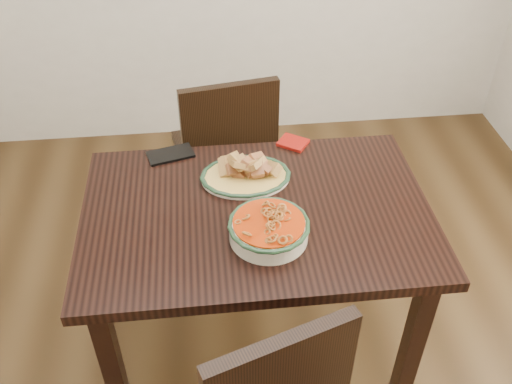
{
  "coord_description": "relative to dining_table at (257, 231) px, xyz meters",
  "views": [
    {
      "loc": [
        -0.1,
        -1.33,
        2.01
      ],
      "look_at": [
        0.05,
        0.12,
        0.81
      ],
      "focal_mm": 40.0,
      "sensor_mm": 36.0,
      "label": 1
    }
  ],
  "objects": [
    {
      "name": "noodle_bowl",
      "position": [
        0.02,
        -0.14,
        0.15
      ],
      "size": [
        0.26,
        0.26,
        0.08
      ],
      "color": "beige",
      "rests_on": "dining_table"
    },
    {
      "name": "fish_plate",
      "position": [
        -0.02,
        0.17,
        0.15
      ],
      "size": [
        0.32,
        0.25,
        0.11
      ],
      "color": "beige",
      "rests_on": "dining_table"
    },
    {
      "name": "dining_table",
      "position": [
        0.0,
        0.0,
        0.0
      ],
      "size": [
        1.17,
        0.78,
        0.75
      ],
      "color": "black",
      "rests_on": "ground"
    },
    {
      "name": "napkin",
      "position": [
        0.18,
        0.37,
        0.11
      ],
      "size": [
        0.14,
        0.13,
        0.01
      ],
      "primitive_type": "cube",
      "rotation": [
        0.0,
        0.0,
        -0.6
      ],
      "color": "#9A130B",
      "rests_on": "dining_table"
    },
    {
      "name": "chair_far",
      "position": [
        -0.06,
        0.72,
        -0.15
      ],
      "size": [
        0.49,
        0.49,
        0.89
      ],
      "rotation": [
        0.0,
        0.0,
        3.31
      ],
      "color": "black",
      "rests_on": "ground"
    },
    {
      "name": "floor",
      "position": [
        -0.05,
        -0.1,
        -0.65
      ],
      "size": [
        3.5,
        3.5,
        0.0
      ],
      "primitive_type": "plane",
      "color": "#362411",
      "rests_on": "ground"
    },
    {
      "name": "smartphone",
      "position": [
        -0.29,
        0.34,
        0.11
      ],
      "size": [
        0.19,
        0.13,
        0.01
      ],
      "primitive_type": "cube",
      "rotation": [
        0.0,
        0.0,
        0.27
      ],
      "color": "black",
      "rests_on": "dining_table"
    }
  ]
}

